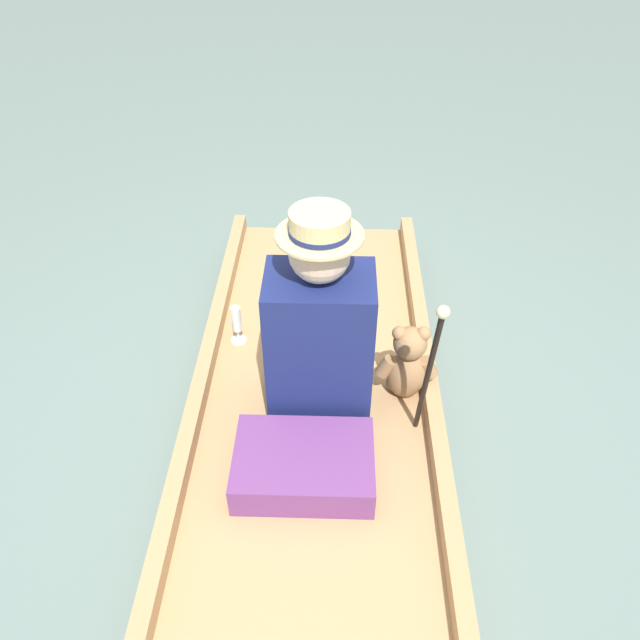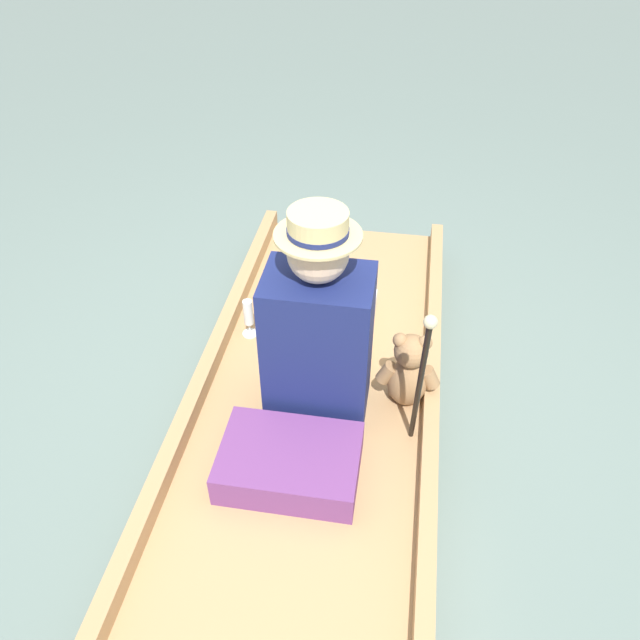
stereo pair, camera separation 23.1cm
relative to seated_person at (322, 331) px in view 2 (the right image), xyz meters
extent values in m
plane|color=slate|center=(-0.02, -0.03, -0.47)|extent=(16.00, 16.00, 0.00)
cube|color=tan|center=(-0.02, -0.03, -0.40)|extent=(1.00, 2.61, 0.14)
cube|color=tan|center=(-0.49, -0.03, -0.29)|extent=(0.06, 2.61, 0.08)
cube|color=tan|center=(0.45, -0.03, -0.29)|extent=(0.06, 2.61, 0.08)
cube|color=#6B3875|center=(-0.05, -0.43, -0.26)|extent=(0.50, 0.35, 0.13)
cube|color=white|center=(0.00, 0.32, -0.27)|extent=(0.35, 0.53, 0.11)
cube|color=navy|center=(0.00, -0.08, -0.01)|extent=(0.39, 0.28, 0.63)
cube|color=beige|center=(0.00, 0.06, 0.04)|extent=(0.04, 0.01, 0.35)
cube|color=white|center=(-0.11, 0.06, 0.07)|extent=(0.02, 0.01, 0.38)
cube|color=white|center=(0.11, 0.06, 0.07)|extent=(0.02, 0.01, 0.38)
sphere|color=beige|center=(0.00, -0.08, 0.41)|extent=(0.21, 0.21, 0.21)
cylinder|color=#CCB77F|center=(0.00, -0.08, 0.48)|extent=(0.29, 0.29, 0.01)
cylinder|color=#CCB77F|center=(0.00, -0.08, 0.52)|extent=(0.20, 0.20, 0.08)
cylinder|color=navy|center=(0.00, -0.08, 0.50)|extent=(0.20, 0.20, 0.02)
ellipsoid|color=#9E754C|center=(0.35, -0.01, -0.21)|extent=(0.16, 0.13, 0.23)
sphere|color=#9E754C|center=(0.35, -0.01, -0.04)|extent=(0.13, 0.13, 0.13)
sphere|color=olive|center=(0.35, 0.04, -0.05)|extent=(0.05, 0.05, 0.05)
sphere|color=#9E754C|center=(0.30, -0.01, 0.01)|extent=(0.06, 0.06, 0.06)
sphere|color=#9E754C|center=(0.39, -0.01, 0.01)|extent=(0.06, 0.06, 0.06)
cylinder|color=#9E754C|center=(0.26, -0.01, -0.17)|extent=(0.09, 0.06, 0.10)
cylinder|color=#9E754C|center=(0.43, -0.01, -0.17)|extent=(0.09, 0.06, 0.10)
sphere|color=#9E754C|center=(0.31, 0.02, -0.30)|extent=(0.07, 0.07, 0.07)
sphere|color=#9E754C|center=(0.39, 0.02, -0.30)|extent=(0.07, 0.07, 0.07)
cylinder|color=silver|center=(-0.38, 0.30, -0.33)|extent=(0.07, 0.07, 0.01)
cylinder|color=silver|center=(-0.38, 0.30, -0.29)|extent=(0.01, 0.01, 0.06)
cylinder|color=silver|center=(-0.38, 0.30, -0.20)|extent=(0.04, 0.04, 0.13)
cylinder|color=black|center=(0.38, -0.26, 0.03)|extent=(0.02, 0.18, 0.72)
sphere|color=beige|center=(0.38, -0.35, 0.38)|extent=(0.04, 0.04, 0.04)
camera|label=1|loc=(0.05, -1.81, 1.57)|focal=35.00mm
camera|label=2|loc=(0.28, -1.79, 1.57)|focal=35.00mm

